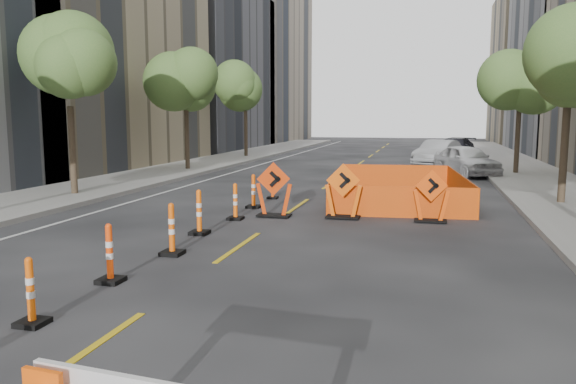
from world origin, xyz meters
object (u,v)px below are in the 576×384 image
(channelizer_3, at_px, (110,253))
(channelizer_4, at_px, (172,229))
(parked_car_far, at_px, (454,149))
(channelizer_6, at_px, (235,202))
(channelizer_7, at_px, (253,191))
(chevron_sign_center, at_px, (343,191))
(channelizer_8, at_px, (273,186))
(chevron_sign_left, at_px, (274,190))
(channelizer_5, at_px, (199,212))
(parked_car_mid, at_px, (438,153))
(channelizer_2, at_px, (30,291))
(chevron_sign_right, at_px, (431,196))
(parked_car_near, at_px, (467,160))

(channelizer_3, bearing_deg, channelizer_4, 84.95)
(channelizer_4, bearing_deg, parked_car_far, 76.59)
(channelizer_3, xyz_separation_m, channelizer_6, (0.13, 6.34, -0.01))
(channelizer_7, bearing_deg, channelizer_3, -90.08)
(channelizer_4, distance_m, chevron_sign_center, 5.92)
(channelizer_4, xyz_separation_m, channelizer_8, (-0.12, 8.45, -0.11))
(chevron_sign_left, xyz_separation_m, parked_car_far, (6.09, 24.38, -0.08))
(channelizer_5, distance_m, parked_car_mid, 22.43)
(channelizer_6, height_order, channelizer_8, channelizer_6)
(parked_car_mid, height_order, parked_car_far, parked_car_mid)
(channelizer_2, distance_m, chevron_sign_right, 10.90)
(channelizer_3, xyz_separation_m, channelizer_8, (0.06, 10.56, -0.08))
(channelizer_7, bearing_deg, chevron_sign_center, -21.06)
(parked_car_far, bearing_deg, channelizer_6, -88.30)
(channelizer_6, bearing_deg, chevron_sign_right, 9.93)
(channelizer_3, relative_size, parked_car_mid, 0.23)
(channelizer_6, bearing_deg, channelizer_3, -91.22)
(channelizer_2, relative_size, parked_car_far, 0.20)
(channelizer_3, height_order, parked_car_mid, parked_car_mid)
(channelizer_4, distance_m, parked_car_near, 19.86)
(channelizer_2, bearing_deg, parked_car_mid, 77.91)
(channelizer_5, xyz_separation_m, parked_car_far, (7.25, 27.19, 0.17))
(channelizer_6, xyz_separation_m, channelizer_8, (-0.07, 4.23, -0.07))
(channelizer_5, distance_m, chevron_sign_left, 3.05)
(channelizer_5, height_order, chevron_sign_right, chevron_sign_right)
(chevron_sign_left, bearing_deg, channelizer_4, -120.36)
(channelizer_8, xyz_separation_m, parked_car_mid, (5.96, 15.25, 0.31))
(channelizer_5, xyz_separation_m, chevron_sign_left, (1.17, 2.81, 0.24))
(channelizer_2, distance_m, channelizer_6, 8.45)
(channelizer_5, xyz_separation_m, parked_car_near, (7.41, 16.41, 0.20))
(channelizer_5, xyz_separation_m, parked_car_mid, (6.11, 21.59, 0.20))
(parked_car_far, bearing_deg, parked_car_mid, -84.18)
(chevron_sign_center, bearing_deg, channelizer_2, -121.89)
(chevron_sign_left, bearing_deg, parked_car_far, 55.96)
(parked_car_mid, bearing_deg, chevron_sign_center, -78.97)
(channelizer_4, distance_m, channelizer_8, 8.45)
(channelizer_2, height_order, channelizer_7, channelizer_7)
(chevron_sign_center, relative_size, parked_car_near, 0.36)
(chevron_sign_right, bearing_deg, channelizer_6, 177.78)
(channelizer_2, relative_size, channelizer_8, 1.09)
(channelizer_4, height_order, channelizer_6, channelizer_4)
(channelizer_6, bearing_deg, parked_car_mid, 73.17)
(channelizer_2, bearing_deg, chevron_sign_left, 83.51)
(channelizer_6, distance_m, chevron_sign_right, 5.51)
(channelizer_6, distance_m, parked_car_far, 26.04)
(channelizer_2, relative_size, chevron_sign_left, 0.62)
(channelizer_8, relative_size, parked_car_mid, 0.20)
(channelizer_5, height_order, channelizer_8, channelizer_5)
(channelizer_5, bearing_deg, channelizer_4, -82.78)
(channelizer_7, relative_size, parked_car_near, 0.24)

